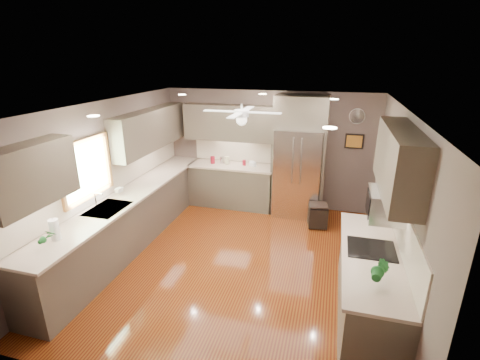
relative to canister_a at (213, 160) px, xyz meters
The scene contains 28 objects.
floor 2.68m from the canister_a, 61.96° to the right, with size 5.00×5.00×0.00m, color #4A1509.
ceiling 2.88m from the canister_a, 61.96° to the right, with size 5.00×5.00×0.00m, color white.
wall_back 1.23m from the canister_a, 15.22° to the left, with size 4.50×4.50×0.00m, color brown.
wall_front 4.83m from the canister_a, 76.06° to the right, with size 4.50×4.50×0.00m, color brown.
wall_left 2.45m from the canister_a, 116.47° to the right, with size 5.00×5.00×0.00m, color brown.
wall_right 4.06m from the canister_a, 32.61° to the right, with size 5.00×5.00×0.00m, color brown.
canister_a is the anchor object (origin of this frame).
canister_b 0.20m from the canister_a, 20.95° to the left, with size 0.10×0.10×0.15m, color silver.
canister_c 0.32m from the canister_a, ahead, with size 0.10×0.10×0.16m, color beige.
canister_d 0.70m from the canister_a, ahead, with size 0.08×0.08×0.12m, color maroon.
soap_bottle 2.31m from the canister_a, 113.18° to the right, with size 0.08×0.08×0.18m, color white.
potted_plant_left 3.95m from the canister_a, 101.37° to the right, with size 0.15×0.10×0.28m, color #185620.
potted_plant_right 4.73m from the canister_a, 49.25° to the right, with size 0.17×0.14×0.31m, color #185620.
bowl 0.89m from the canister_a, ahead, with size 0.19×0.19×0.05m, color beige.
left_run 2.25m from the canister_a, 111.27° to the right, with size 0.65×4.70×1.45m.
back_run 0.69m from the canister_a, ahead, with size 1.85×0.65×1.45m.
uppers 1.75m from the canister_a, 74.03° to the right, with size 4.50×4.70×0.95m.
window 2.93m from the canister_a, 111.51° to the right, with size 0.05×1.12×0.92m.
sink 2.79m from the canister_a, 105.99° to the right, with size 0.50×0.70×0.32m.
refrigerator 1.87m from the canister_a, ahead, with size 1.06×0.75×2.45m.
right_run 4.33m from the canister_a, 43.97° to the right, with size 0.70×2.20×1.45m.
microwave 4.23m from the canister_a, 40.61° to the right, with size 0.43×0.55×0.34m.
ceiling_fan 2.57m from the canister_a, 58.31° to the right, with size 1.18×1.18×0.32m.
recessed_lights 2.57m from the canister_a, 57.81° to the right, with size 2.84×3.14×0.01m.
wall_clock 3.10m from the canister_a, ahead, with size 0.30×0.03×0.30m.
framed_print 2.98m from the canister_a, ahead, with size 0.36×0.03×0.30m.
stool 2.54m from the canister_a, 13.66° to the right, with size 0.40×0.40×0.45m.
paper_towel 3.79m from the canister_a, 102.27° to the right, with size 0.12×0.12×0.30m.
Camera 1 is at (1.34, -4.69, 3.16)m, focal length 26.00 mm.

